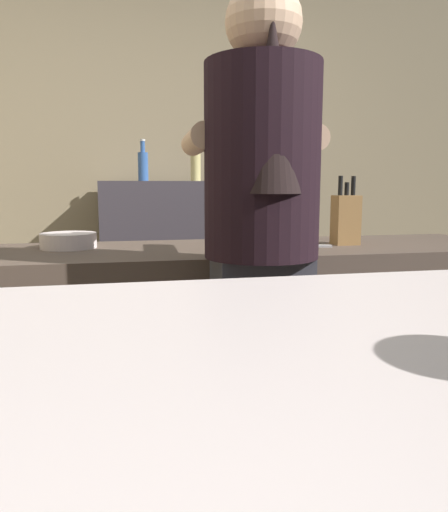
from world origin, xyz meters
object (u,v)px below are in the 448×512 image
at_px(bartender, 262,235).
at_px(bottle_vinegar, 143,165).
at_px(mixing_bowl, 68,241).
at_px(chefs_knife, 301,246).
at_px(bottle_olive_oil, 240,168).
at_px(bottle_hot_sauce, 232,169).
at_px(knife_block, 346,219).
at_px(bottle_soy, 196,166).

relative_size(bartender, bottle_vinegar, 6.54).
height_order(mixing_bowl, bottle_vinegar, bottle_vinegar).
xyz_separation_m(chefs_knife, bottle_olive_oil, (0.10, 1.44, 0.35)).
bearing_deg(bottle_hot_sauce, chefs_knife, -91.09).
height_order(bartender, knife_block, bartender).
height_order(mixing_bowl, bottle_hot_sauce, bottle_hot_sauce).
distance_m(bottle_soy, bottle_vinegar, 0.33).
height_order(bartender, mixing_bowl, bartender).
relative_size(chefs_knife, bottle_vinegar, 0.92).
relative_size(knife_block, mixing_bowl, 1.31).
height_order(knife_block, bottle_hot_sauce, bottle_hot_sauce).
distance_m(mixing_bowl, chefs_knife, 0.90).
bearing_deg(bottle_olive_oil, bottle_vinegar, -173.14).
distance_m(bottle_hot_sauce, bottle_olive_oil, 0.12).
height_order(chefs_knife, bottle_hot_sauce, bottle_hot_sauce).
height_order(bartender, bottle_olive_oil, bartender).
relative_size(bottle_soy, bottle_olive_oil, 1.08).
bearing_deg(bartender, bottle_vinegar, 10.68).
xyz_separation_m(knife_block, mixing_bowl, (-1.10, 0.11, -0.08)).
xyz_separation_m(bottle_hot_sauce, bottle_soy, (-0.24, -0.03, 0.02)).
bearing_deg(bottle_olive_oil, knife_block, -85.82).
xyz_separation_m(bartender, mixing_bowl, (-0.61, 0.55, -0.06)).
bearing_deg(mixing_bowl, bottle_olive_oil, 52.44).
bearing_deg(bottle_hot_sauce, mixing_bowl, -127.32).
relative_size(chefs_knife, bottle_soy, 0.95).
height_order(knife_block, bottle_soy, bottle_soy).
relative_size(mixing_bowl, chefs_knife, 0.88).
xyz_separation_m(knife_block, chefs_knife, (-0.20, -0.04, -0.10)).
height_order(bottle_soy, bottle_olive_oil, bottle_soy).
bearing_deg(bottle_olive_oil, bottle_soy, -160.40).
distance_m(bartender, bottle_vinegar, 1.81).
bearing_deg(mixing_bowl, bartender, -42.18).
bearing_deg(chefs_knife, bottle_vinegar, 126.95).
relative_size(chefs_knife, bottle_hot_sauce, 1.19).
bearing_deg(mixing_bowl, bottle_soy, 60.18).
bearing_deg(bottle_vinegar, bottle_soy, -6.08).
relative_size(bartender, bottle_olive_oil, 7.26).
height_order(bartender, chefs_knife, bartender).
distance_m(bottle_soy, bottle_olive_oil, 0.34).
xyz_separation_m(knife_block, bottle_hot_sauce, (-0.18, 1.32, 0.24)).
relative_size(bartender, bottle_hot_sauce, 8.39).
distance_m(mixing_bowl, bottle_hot_sauce, 1.55).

